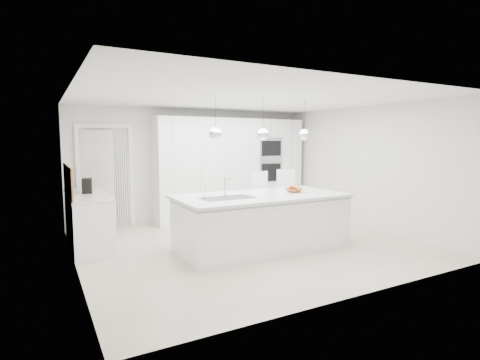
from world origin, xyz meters
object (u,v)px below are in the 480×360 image
island_base (262,223)px  fruit_bowl (294,190)px  bar_stool_right (290,200)px  espresso_machine (87,186)px  bar_stool_left (264,203)px

island_base → fruit_bowl: fruit_bowl is taller
fruit_bowl → bar_stool_right: 0.99m
bar_stool_right → fruit_bowl: bearing=-110.2°
espresso_machine → bar_stool_left: size_ratio=0.22×
fruit_bowl → island_base: bearing=-177.3°
espresso_machine → bar_stool_left: bar_stool_left is taller
island_base → bar_stool_left: bar_stool_left is taller
fruit_bowl → bar_stool_left: (-0.14, 0.77, -0.34)m
fruit_bowl → bar_stool_left: bearing=100.1°
island_base → bar_stool_left: size_ratio=2.35×
fruit_bowl → bar_stool_right: bar_stool_right is taller
island_base → bar_stool_left: bearing=56.8°
fruit_bowl → bar_stool_left: size_ratio=0.24×
espresso_machine → bar_stool_left: 3.19m
espresso_machine → bar_stool_right: bearing=-3.0°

